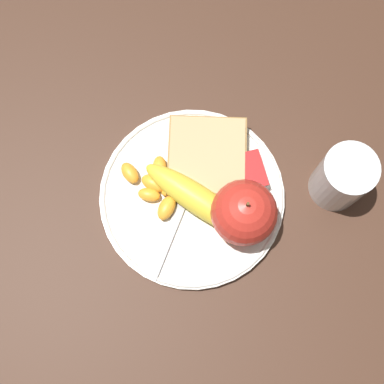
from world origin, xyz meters
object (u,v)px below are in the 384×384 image
banana (202,202)px  jam_packet (248,173)px  bread_slice (207,157)px  fork (185,196)px  apple (244,213)px  juice_glass (342,178)px  plate (192,197)px

banana → jam_packet: banana is taller
bread_slice → fork: bread_slice is taller
apple → bread_slice: 0.10m
juice_glass → bread_slice: 0.17m
juice_glass → apple: 0.13m
apple → banana: 0.06m
banana → fork: bearing=44.9°
bread_slice → jam_packet: bearing=-126.8°
banana → fork: size_ratio=0.89×
jam_packet → juice_glass: bearing=-111.2°
apple → banana: size_ratio=0.61×
bread_slice → banana: bearing=158.5°
apple → banana: apple is taller
apple → fork: bearing=51.7°
bread_slice → fork: size_ratio=0.78×
fork → jam_packet: jam_packet is taller
banana → jam_packet: bearing=-70.5°
apple → banana: (0.03, 0.04, -0.02)m
apple → bread_slice: (0.09, 0.02, -0.03)m
plate → bread_slice: bread_slice is taller
banana → bread_slice: bearing=-21.5°
juice_glass → banana: juice_glass is taller
plate → jam_packet: (0.01, -0.08, 0.01)m
juice_glass → banana: 0.18m
fork → banana: bearing=-98.9°
plate → fork: bearing=78.8°
fork → jam_packet: (0.01, -0.09, 0.01)m
juice_glass → bread_slice: (0.08, 0.15, -0.02)m
plate → banana: 0.03m
bread_slice → plate: bearing=143.5°
plate → bread_slice: 0.06m
fork → plate: bearing=-65.0°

